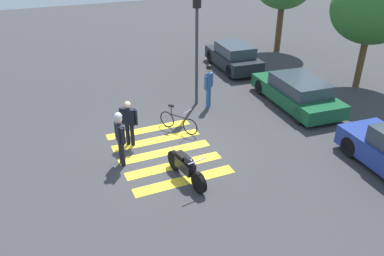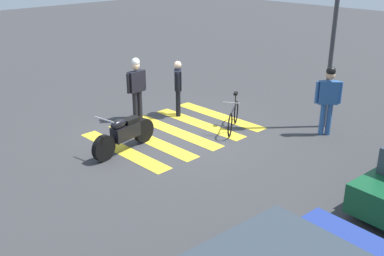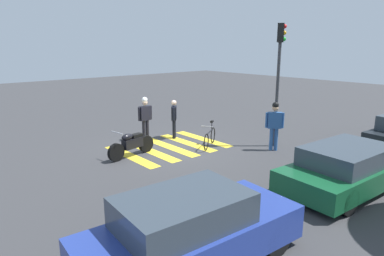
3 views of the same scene
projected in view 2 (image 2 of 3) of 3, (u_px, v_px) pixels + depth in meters
name	position (u px, v px, depth m)	size (l,w,h in m)	color
ground_plane	(176.00, 132.00, 12.55)	(60.00, 60.00, 0.00)	#38383A
police_motorcycle	(124.00, 134.00, 11.20)	(2.04, 0.64, 1.04)	black
leaning_bicycle	(233.00, 117.00, 12.57)	(1.49, 0.95, 0.99)	black
officer_on_foot	(178.00, 85.00, 13.45)	(0.47, 0.53, 1.68)	black
officer_by_motorcycle	(137.00, 84.00, 13.06)	(0.69, 0.24, 1.86)	black
pedestrian_bystander	(328.00, 95.00, 11.96)	(0.51, 0.53, 1.90)	#2D5999
crosswalk_stripes	(176.00, 131.00, 12.55)	(4.05, 3.24, 0.01)	yellow
traffic_light_pole	(336.00, 13.00, 11.76)	(0.33, 0.35, 4.76)	#38383D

